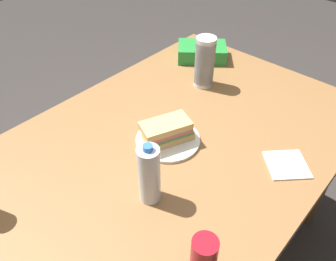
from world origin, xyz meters
TOP-DOWN VIEW (x-y plane):
  - ground_plane at (0.00, 0.00)m, footprint 8.00×8.00m
  - dining_table at (0.00, 0.00)m, footprint 1.43×0.99m
  - paper_plate at (0.04, -0.01)m, footprint 0.23×0.23m
  - sandwich at (0.04, -0.01)m, footprint 0.21×0.15m
  - soda_can_red at (0.33, 0.37)m, footprint 0.07×0.07m
  - chip_bag at (-0.53, -0.29)m, footprint 0.26×0.27m
  - water_bottle_tall at (0.26, 0.11)m, footprint 0.07×0.07m
  - plastic_cup_stack at (-0.34, -0.15)m, footprint 0.08×0.08m
  - paper_napkin at (-0.14, 0.36)m, footprint 0.18×0.18m

SIDE VIEW (x-z plane):
  - ground_plane at x=0.00m, z-range 0.00..0.00m
  - dining_table at x=0.00m, z-range 0.29..1.07m
  - paper_napkin at x=-0.14m, z-range 0.78..0.79m
  - paper_plate at x=0.04m, z-range 0.78..0.79m
  - chip_bag at x=-0.53m, z-range 0.78..0.85m
  - sandwich at x=0.04m, z-range 0.79..0.87m
  - soda_can_red at x=0.33m, z-range 0.78..0.90m
  - water_bottle_tall at x=0.26m, z-range 0.77..0.99m
  - plastic_cup_stack at x=-0.34m, z-range 0.78..1.00m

